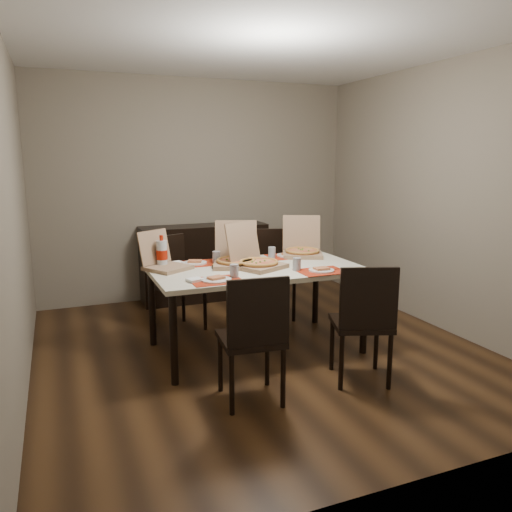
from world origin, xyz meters
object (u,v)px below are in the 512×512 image
Objects in this scene: dining_table at (256,275)px; chair_near_left at (253,334)px; dip_bowl at (259,260)px; pizza_box_center at (256,261)px; chair_far_left at (174,279)px; sideboard at (205,262)px; soda_bottle at (162,254)px; chair_near_right at (364,319)px; chair_far_right at (274,269)px.

dining_table is 1.94× the size of chair_near_left.
chair_near_left reaches higher than dip_bowl.
pizza_box_center is at bearing 67.11° from chair_near_left.
chair_far_left reaches higher than dip_bowl.
dip_bowl is (0.13, 0.23, 0.08)m from dining_table.
sideboard is 2.70m from chair_near_left.
chair_near_left and chair_far_left have the same top height.
dining_table is 6.31× the size of soda_bottle.
pizza_box_center is at bearing -21.66° from soda_bottle.
chair_near_right and chair_far_right have the same top height.
chair_near_left is at bearing -112.93° from dining_table.
chair_far_left is 3.26× the size of soda_bottle.
chair_far_right is (0.55, 0.85, -0.17)m from dining_table.
chair_near_right is at bearing -92.07° from chair_far_right.
pizza_box_center is (-0.49, 0.94, 0.30)m from chair_near_right.
sideboard is 1.61× the size of chair_far_left.
dip_bowl is (-0.36, 1.18, 0.25)m from chair_near_right.
pizza_box_center is 0.28m from dip_bowl.
chair_near_right is 2.04m from chair_far_left.
chair_near_left is at bearing -112.89° from pizza_box_center.
chair_far_right is at bearing 23.23° from soda_bottle.
chair_far_right reaches higher than dip_bowl.
sideboard reaches higher than dining_table.
dining_table is 1.03m from chair_far_right.
chair_far_right is (0.52, -0.87, 0.06)m from sideboard.
pizza_box_center reaches higher than chair_near_left.
soda_bottle reaches higher than chair_near_left.
chair_near_right is 7.72× the size of dip_bowl.
chair_near_right and chair_far_left have the same top height.
dining_table is 1.94× the size of chair_far_right.
chair_far_right is (0.95, 1.79, 0.00)m from chair_near_left.
chair_near_left is 2.03m from chair_far_right.
sideboard is at bearing 99.64° from chair_near_right.
sideboard is at bearing 120.72° from chair_far_right.
dining_table is at bearing -122.78° from chair_far_right.
pizza_box_center is (-0.55, -0.86, 0.30)m from chair_far_right.
chair_far_left is at bearing 120.25° from chair_near_right.
sideboard is at bearing 93.74° from dip_bowl.
chair_near_right is at bearing -59.75° from chair_far_left.
chair_near_right is at bearing -80.36° from sideboard.
dip_bowl is (-0.42, -0.62, 0.25)m from chair_far_right.
chair_far_left is (-0.15, 1.76, 0.00)m from chair_near_left.
chair_near_right is 1.80m from chair_far_right.
chair_near_left is 1.77m from chair_far_left.
chair_far_right is 3.26× the size of soda_bottle.
pizza_box_center reaches higher than soda_bottle.
soda_bottle is at bearing -112.21° from chair_far_left.
dining_table is at bearing 117.06° from chair_near_right.
chair_near_right is at bearing -73.15° from dip_bowl.
sideboard is 1.08m from chair_far_left.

